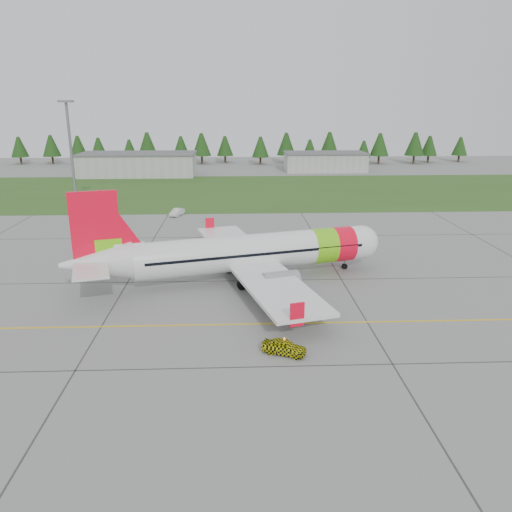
{
  "coord_description": "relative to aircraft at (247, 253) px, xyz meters",
  "views": [
    {
      "loc": [
        -2.34,
        -34.95,
        19.93
      ],
      "look_at": [
        -0.18,
        17.71,
        3.72
      ],
      "focal_mm": 35.0,
      "sensor_mm": 36.0,
      "label": 1
    }
  ],
  "objects": [
    {
      "name": "hangar_east",
      "position": [
        26.06,
        97.53,
        -0.67
      ],
      "size": [
        24.0,
        12.0,
        5.2
      ],
      "primitive_type": "cube",
      "color": "#A8A8A3",
      "rests_on": "ground"
    },
    {
      "name": "follow_me_car",
      "position": [
        2.58,
        -18.37,
        -1.43
      ],
      "size": [
        1.74,
        1.86,
        3.7
      ],
      "primitive_type": "imported",
      "rotation": [
        0.0,
        0.0,
        1.16
      ],
      "color": "#EDED0D",
      "rests_on": "ground"
    },
    {
      "name": "hangar_west",
      "position": [
        -28.94,
        89.53,
        -0.27
      ],
      "size": [
        32.0,
        14.0,
        6.0
      ],
      "primitive_type": "cube",
      "color": "#A8A8A3",
      "rests_on": "ground"
    },
    {
      "name": "grass_strip",
      "position": [
        1.06,
        61.53,
        -3.26
      ],
      "size": [
        320.0,
        50.0,
        0.03
      ],
      "primitive_type": "cube",
      "color": "#30561E",
      "rests_on": "ground"
    },
    {
      "name": "taxi_guideline",
      "position": [
        1.06,
        -12.47,
        -3.26
      ],
      "size": [
        120.0,
        0.25,
        0.02
      ],
      "primitive_type": "cube",
      "color": "gold",
      "rests_on": "ground"
    },
    {
      "name": "treeline",
      "position": [
        1.06,
        117.53,
        1.73
      ],
      "size": [
        160.0,
        8.0,
        10.0
      ],
      "primitive_type": null,
      "color": "#1C3F14",
      "rests_on": "ground"
    },
    {
      "name": "floodlight_mast",
      "position": [
        -30.94,
        37.53,
        6.73
      ],
      "size": [
        0.5,
        0.5,
        20.0
      ],
      "primitive_type": "cylinder",
      "color": "slate",
      "rests_on": "ground"
    },
    {
      "name": "aircraft",
      "position": [
        0.0,
        0.0,
        0.0
      ],
      "size": [
        36.73,
        34.61,
        11.35
      ],
      "rotation": [
        0.0,
        0.0,
        0.27
      ],
      "color": "white",
      "rests_on": "ground"
    },
    {
      "name": "service_van",
      "position": [
        -12.15,
        35.34,
        -1.27
      ],
      "size": [
        1.76,
        1.71,
        4.01
      ],
      "primitive_type": "imported",
      "rotation": [
        0.0,
        0.0,
        -0.34
      ],
      "color": "silver",
      "rests_on": "ground"
    },
    {
      "name": "ground",
      "position": [
        1.06,
        -20.47,
        -3.27
      ],
      "size": [
        320.0,
        320.0,
        0.0
      ],
      "primitive_type": "plane",
      "color": "gray",
      "rests_on": "ground"
    }
  ]
}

